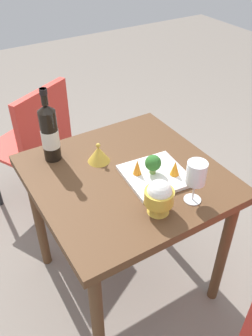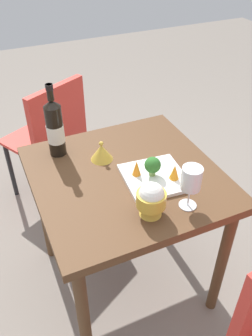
# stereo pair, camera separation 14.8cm
# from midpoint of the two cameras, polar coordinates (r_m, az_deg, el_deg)

# --- Properties ---
(ground_plane) EXTENTS (8.00, 8.00, 0.00)m
(ground_plane) POSITION_cam_midpoint_polar(r_m,az_deg,el_deg) (2.03, -2.18, -17.28)
(ground_plane) COLOR gray
(dining_table) EXTENTS (0.78, 0.78, 0.73)m
(dining_table) POSITION_cam_midpoint_polar(r_m,az_deg,el_deg) (1.56, -2.71, -3.90)
(dining_table) COLOR brown
(dining_table) RESTS_ON ground_plane
(chair_near_window) EXTENTS (0.54, 0.54, 0.85)m
(chair_near_window) POSITION_cam_midpoint_polar(r_m,az_deg,el_deg) (2.18, -16.10, 4.64)
(chair_near_window) COLOR red
(chair_near_window) RESTS_ON ground_plane
(wine_bottle) EXTENTS (0.08, 0.08, 0.34)m
(wine_bottle) POSITION_cam_midpoint_polar(r_m,az_deg,el_deg) (1.56, -14.93, 5.43)
(wine_bottle) COLOR black
(wine_bottle) RESTS_ON dining_table
(wine_glass) EXTENTS (0.08, 0.08, 0.18)m
(wine_glass) POSITION_cam_midpoint_polar(r_m,az_deg,el_deg) (1.30, 8.11, -1.09)
(wine_glass) COLOR white
(wine_glass) RESTS_ON dining_table
(rice_bowl) EXTENTS (0.11, 0.11, 0.14)m
(rice_bowl) POSITION_cam_midpoint_polar(r_m,az_deg,el_deg) (1.28, 2.07, -4.77)
(rice_bowl) COLOR gold
(rice_bowl) RESTS_ON dining_table
(rice_bowl_lid) EXTENTS (0.10, 0.10, 0.09)m
(rice_bowl_lid) POSITION_cam_midpoint_polar(r_m,az_deg,el_deg) (1.56, -7.17, 2.17)
(rice_bowl_lid) COLOR gold
(rice_bowl_lid) RESTS_ON dining_table
(serving_plate) EXTENTS (0.27, 0.27, 0.02)m
(serving_plate) POSITION_cam_midpoint_polar(r_m,az_deg,el_deg) (1.48, 1.89, -1.27)
(serving_plate) COLOR white
(serving_plate) RESTS_ON dining_table
(broccoli_floret) EXTENTS (0.07, 0.07, 0.09)m
(broccoli_floret) POSITION_cam_midpoint_polar(r_m,az_deg,el_deg) (1.45, 1.48, 0.65)
(broccoli_floret) COLOR #729E4C
(broccoli_floret) RESTS_ON serving_plate
(carrot_garnish_left) EXTENTS (0.04, 0.04, 0.07)m
(carrot_garnish_left) POSITION_cam_midpoint_polar(r_m,az_deg,el_deg) (1.45, -1.09, 0.05)
(carrot_garnish_left) COLOR orange
(carrot_garnish_left) RESTS_ON serving_plate
(carrot_garnish_right) EXTENTS (0.04, 0.04, 0.07)m
(carrot_garnish_right) POSITION_cam_midpoint_polar(r_m,az_deg,el_deg) (1.45, 5.04, -0.12)
(carrot_garnish_right) COLOR orange
(carrot_garnish_right) RESTS_ON serving_plate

